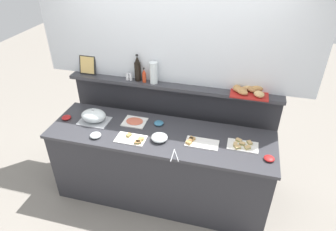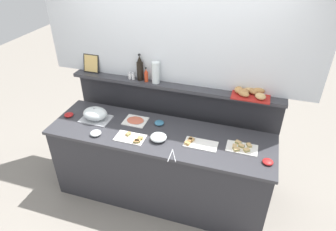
{
  "view_description": "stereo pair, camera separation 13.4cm",
  "coord_description": "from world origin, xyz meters",
  "px_view_note": "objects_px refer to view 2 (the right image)",
  "views": [
    {
      "loc": [
        0.75,
        -2.49,
        2.83
      ],
      "look_at": [
        0.06,
        0.1,
        1.11
      ],
      "focal_mm": 31.9,
      "sensor_mm": 36.0,
      "label": 1
    },
    {
      "loc": [
        0.88,
        -2.45,
        2.83
      ],
      "look_at": [
        0.06,
        0.1,
        1.11
      ],
      "focal_mm": 31.9,
      "sensor_mm": 36.0,
      "label": 2
    }
  ],
  "objects_px": {
    "cold_cuts_platter": "(135,121)",
    "glass_bowl_medium": "(96,133)",
    "condiment_bowl_dark": "(69,115)",
    "serving_cloche": "(95,114)",
    "water_carafe": "(156,73)",
    "hot_sauce_bottle": "(146,75)",
    "sandwich_platter_front": "(132,138)",
    "salt_shaker": "(130,76)",
    "serving_tongs": "(172,155)",
    "sandwich_platter_side": "(242,147)",
    "sandwich_platter_rear": "(198,143)",
    "condiment_bowl_teal": "(268,162)",
    "wine_bottle_dark": "(140,68)",
    "framed_picture": "(91,63)",
    "condiment_bowl_red": "(159,123)",
    "bread_basket": "(250,93)",
    "glass_bowl_large": "(158,137)",
    "pepper_shaker": "(133,76)"
  },
  "relations": [
    {
      "from": "serving_cloche",
      "to": "hot_sauce_bottle",
      "type": "height_order",
      "value": "hot_sauce_bottle"
    },
    {
      "from": "serving_cloche",
      "to": "hot_sauce_bottle",
      "type": "bearing_deg",
      "value": 42.08
    },
    {
      "from": "condiment_bowl_red",
      "to": "framed_picture",
      "type": "xyz_separation_m",
      "value": [
        -0.99,
        0.34,
        0.45
      ]
    },
    {
      "from": "glass_bowl_medium",
      "to": "serving_tongs",
      "type": "relative_size",
      "value": 0.64
    },
    {
      "from": "water_carafe",
      "to": "framed_picture",
      "type": "bearing_deg",
      "value": 177.41
    },
    {
      "from": "condiment_bowl_red",
      "to": "bread_basket",
      "type": "relative_size",
      "value": 0.27
    },
    {
      "from": "cold_cuts_platter",
      "to": "water_carafe",
      "type": "height_order",
      "value": "water_carafe"
    },
    {
      "from": "cold_cuts_platter",
      "to": "framed_picture",
      "type": "relative_size",
      "value": 1.15
    },
    {
      "from": "serving_cloche",
      "to": "condiment_bowl_dark",
      "type": "distance_m",
      "value": 0.34
    },
    {
      "from": "serving_cloche",
      "to": "serving_tongs",
      "type": "bearing_deg",
      "value": -18.54
    },
    {
      "from": "glass_bowl_medium",
      "to": "condiment_bowl_dark",
      "type": "height_order",
      "value": "glass_bowl_medium"
    },
    {
      "from": "bread_basket",
      "to": "framed_picture",
      "type": "xyz_separation_m",
      "value": [
        -1.91,
        0.03,
        0.08
      ]
    },
    {
      "from": "serving_cloche",
      "to": "salt_shaker",
      "type": "height_order",
      "value": "salt_shaker"
    },
    {
      "from": "cold_cuts_platter",
      "to": "salt_shaker",
      "type": "relative_size",
      "value": 2.99
    },
    {
      "from": "sandwich_platter_side",
      "to": "glass_bowl_large",
      "type": "bearing_deg",
      "value": -171.87
    },
    {
      "from": "cold_cuts_platter",
      "to": "serving_cloche",
      "type": "xyz_separation_m",
      "value": [
        -0.45,
        -0.1,
        0.06
      ]
    },
    {
      "from": "serving_tongs",
      "to": "salt_shaker",
      "type": "height_order",
      "value": "salt_shaker"
    },
    {
      "from": "cold_cuts_platter",
      "to": "glass_bowl_medium",
      "type": "relative_size",
      "value": 2.19
    },
    {
      "from": "sandwich_platter_front",
      "to": "salt_shaker",
      "type": "bearing_deg",
      "value": 113.4
    },
    {
      "from": "serving_cloche",
      "to": "water_carafe",
      "type": "relative_size",
      "value": 1.35
    },
    {
      "from": "cold_cuts_platter",
      "to": "condiment_bowl_red",
      "type": "height_order",
      "value": "condiment_bowl_red"
    },
    {
      "from": "sandwich_platter_rear",
      "to": "condiment_bowl_teal",
      "type": "relative_size",
      "value": 3.3
    },
    {
      "from": "condiment_bowl_dark",
      "to": "salt_shaker",
      "type": "height_order",
      "value": "salt_shaker"
    },
    {
      "from": "sandwich_platter_rear",
      "to": "salt_shaker",
      "type": "bearing_deg",
      "value": 151.53
    },
    {
      "from": "cold_cuts_platter",
      "to": "serving_cloche",
      "type": "bearing_deg",
      "value": -167.32
    },
    {
      "from": "sandwich_platter_rear",
      "to": "framed_picture",
      "type": "height_order",
      "value": "framed_picture"
    },
    {
      "from": "serving_cloche",
      "to": "pepper_shaker",
      "type": "bearing_deg",
      "value": 55.0
    },
    {
      "from": "cold_cuts_platter",
      "to": "serving_tongs",
      "type": "bearing_deg",
      "value": -37.73
    },
    {
      "from": "glass_bowl_medium",
      "to": "salt_shaker",
      "type": "height_order",
      "value": "salt_shaker"
    },
    {
      "from": "pepper_shaker",
      "to": "water_carafe",
      "type": "bearing_deg",
      "value": 0.0
    },
    {
      "from": "sandwich_platter_front",
      "to": "wine_bottle_dark",
      "type": "xyz_separation_m",
      "value": [
        -0.15,
        0.67,
        0.49
      ]
    },
    {
      "from": "cold_cuts_platter",
      "to": "water_carafe",
      "type": "relative_size",
      "value": 1.03
    },
    {
      "from": "sandwich_platter_front",
      "to": "salt_shaker",
      "type": "relative_size",
      "value": 3.62
    },
    {
      "from": "condiment_bowl_dark",
      "to": "sandwich_platter_side",
      "type": "bearing_deg",
      "value": 0.35
    },
    {
      "from": "serving_tongs",
      "to": "sandwich_platter_side",
      "type": "bearing_deg",
      "value": 26.73
    },
    {
      "from": "condiment_bowl_red",
      "to": "framed_picture",
      "type": "relative_size",
      "value": 0.47
    },
    {
      "from": "condiment_bowl_dark",
      "to": "salt_shaker",
      "type": "relative_size",
      "value": 1.24
    },
    {
      "from": "wine_bottle_dark",
      "to": "hot_sauce_bottle",
      "type": "height_order",
      "value": "wine_bottle_dark"
    },
    {
      "from": "condiment_bowl_dark",
      "to": "sandwich_platter_front",
      "type": "bearing_deg",
      "value": -11.3
    },
    {
      "from": "sandwich_platter_rear",
      "to": "bread_basket",
      "type": "height_order",
      "value": "bread_basket"
    },
    {
      "from": "cold_cuts_platter",
      "to": "framed_picture",
      "type": "height_order",
      "value": "framed_picture"
    },
    {
      "from": "hot_sauce_bottle",
      "to": "pepper_shaker",
      "type": "bearing_deg",
      "value": 177.65
    },
    {
      "from": "glass_bowl_large",
      "to": "salt_shaker",
      "type": "relative_size",
      "value": 2.0
    },
    {
      "from": "hot_sauce_bottle",
      "to": "water_carafe",
      "type": "relative_size",
      "value": 0.7
    },
    {
      "from": "sandwich_platter_side",
      "to": "condiment_bowl_dark",
      "type": "xyz_separation_m",
      "value": [
        -1.99,
        -0.01,
        0.01
      ]
    },
    {
      "from": "glass_bowl_medium",
      "to": "framed_picture",
      "type": "xyz_separation_m",
      "value": [
        -0.41,
        0.74,
        0.45
      ]
    },
    {
      "from": "salt_shaker",
      "to": "bread_basket",
      "type": "bearing_deg",
      "value": 0.39
    },
    {
      "from": "sandwich_platter_front",
      "to": "condiment_bowl_teal",
      "type": "relative_size",
      "value": 3.06
    },
    {
      "from": "salt_shaker",
      "to": "condiment_bowl_teal",
      "type": "bearing_deg",
      "value": -20.23
    },
    {
      "from": "condiment_bowl_red",
      "to": "condiment_bowl_dark",
      "type": "distance_m",
      "value": 1.08
    }
  ]
}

